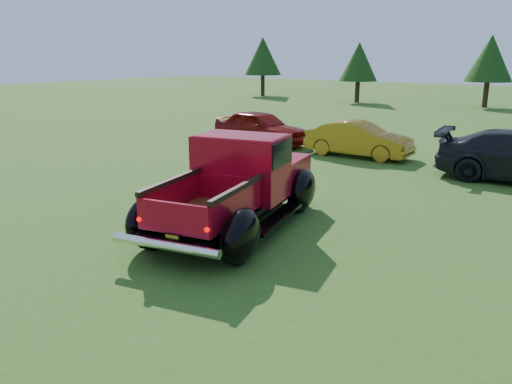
# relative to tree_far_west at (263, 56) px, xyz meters

# --- Properties ---
(ground) EXTENTS (120.00, 120.00, 0.00)m
(ground) POSITION_rel_tree_far_west_xyz_m (22.00, -30.00, -3.52)
(ground) COLOR #345518
(ground) RESTS_ON ground
(tree_far_west) EXTENTS (3.33, 3.33, 5.20)m
(tree_far_west) POSITION_rel_tree_far_west_xyz_m (0.00, 0.00, 0.00)
(tree_far_west) COLOR #332114
(tree_far_west) RESTS_ON ground
(tree_west) EXTENTS (2.94, 2.94, 4.60)m
(tree_west) POSITION_rel_tree_far_west_xyz_m (10.00, -1.00, -0.41)
(tree_west) COLOR #332114
(tree_west) RESTS_ON ground
(tree_mid_left) EXTENTS (3.20, 3.20, 5.00)m
(tree_mid_left) POSITION_rel_tree_far_west_xyz_m (19.00, 1.00, -0.14)
(tree_mid_left) COLOR #332114
(tree_mid_left) RESTS_ON ground
(pickup_truck) EXTENTS (3.49, 5.60, 1.96)m
(pickup_truck) POSITION_rel_tree_far_west_xyz_m (21.20, -29.27, -2.59)
(pickup_truck) COLOR black
(pickup_truck) RESTS_ON ground
(show_car_red) EXTENTS (4.22, 1.86, 1.41)m
(show_car_red) POSITION_rel_tree_far_west_xyz_m (15.50, -21.01, -2.81)
(show_car_red) COLOR maroon
(show_car_red) RESTS_ON ground
(show_car_yellow) EXTENTS (3.94, 1.56, 1.27)m
(show_car_yellow) POSITION_rel_tree_far_west_xyz_m (19.88, -20.85, -2.88)
(show_car_yellow) COLOR #A37215
(show_car_yellow) RESTS_ON ground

